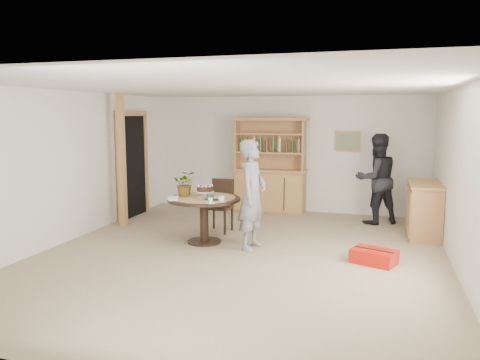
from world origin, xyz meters
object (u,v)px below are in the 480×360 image
Objects in this scene: adult_person at (376,179)px; red_suitcase at (374,256)px; sideboard at (424,209)px; hutch at (270,180)px; dining_table at (204,207)px; dining_chair at (221,202)px; teen_boy at (252,195)px.

adult_person is 2.49× the size of red_suitcase.
red_suitcase is at bearing -113.64° from sideboard.
dining_table is (-0.48, -2.74, -0.08)m from hutch.
sideboard is 1.20m from adult_person.
dining_chair reaches higher than dining_table.
dining_table is 1.27× the size of dining_chair.
teen_boy is (0.37, -2.84, 0.17)m from hutch.
adult_person is at bearing 31.06° from dining_chair.
sideboard is 0.72× the size of adult_person.
red_suitcase is (-0.80, -1.83, -0.37)m from sideboard.
adult_person is (-0.82, 0.77, 0.40)m from sideboard.
dining_chair reaches higher than red_suitcase.
dining_chair is (-0.47, -1.91, -0.15)m from hutch.
dining_chair is 0.54× the size of adult_person.
dining_chair is at bearing -169.26° from sideboard.
dining_chair reaches higher than sideboard.
red_suitcase is (2.24, -3.07, -0.59)m from hutch.
hutch is 1.18× the size of teen_boy.
adult_person is at bearing 110.98° from red_suitcase.
dining_chair is at bearing 177.24° from red_suitcase.
teen_boy reaches higher than red_suitcase.
sideboard is (3.04, -1.24, -0.22)m from hutch.
adult_person is (1.84, 2.37, 0.01)m from teen_boy.
teen_boy is (0.85, -0.93, 0.33)m from dining_chair.
sideboard is at bearing 106.87° from adult_person.
red_suitcase is (1.86, -0.24, -0.76)m from teen_boy.
dining_table is at bearing -99.88° from hutch.
red_suitcase is at bearing -53.93° from hutch.
red_suitcase is (0.02, -2.60, -0.77)m from adult_person.
dining_table is at bearing -87.33° from dining_chair.
hutch is 1.97m from dining_chair.
sideboard is at bearing 86.86° from red_suitcase.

